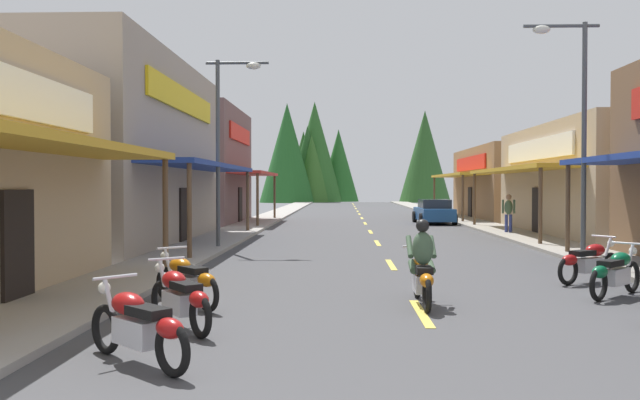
% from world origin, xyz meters
% --- Properties ---
extents(ground, '(10.32, 99.67, 0.10)m').
position_xyz_m(ground, '(0.00, 34.84, -0.05)').
color(ground, '#424244').
extents(sidewalk_left, '(2.13, 99.67, 0.12)m').
position_xyz_m(sidewalk_left, '(-6.23, 34.84, 0.06)').
color(sidewalk_left, '#9E9991').
rests_on(sidewalk_left, ground).
extents(sidewalk_right, '(2.13, 99.67, 0.12)m').
position_xyz_m(sidewalk_right, '(6.23, 34.84, 0.06)').
color(sidewalk_right, gray).
rests_on(sidewalk_right, ground).
extents(centerline_dashes, '(0.16, 77.80, 0.01)m').
position_xyz_m(centerline_dashes, '(0.00, 40.69, 0.01)').
color(centerline_dashes, '#E0C64C').
rests_on(centerline_dashes, ground).
extents(storefront_left_middle, '(8.49, 13.15, 6.89)m').
position_xyz_m(storefront_left_middle, '(-10.61, 21.58, 3.44)').
color(storefront_left_middle, gray).
rests_on(storefront_left_middle, ground).
extents(storefront_left_far, '(10.44, 9.87, 6.63)m').
position_xyz_m(storefront_left_far, '(-11.58, 35.05, 3.32)').
color(storefront_left_far, brown).
rests_on(storefront_left_far, ground).
extents(storefront_right_middle, '(10.27, 13.16, 4.85)m').
position_xyz_m(storefront_right_middle, '(11.49, 26.51, 2.43)').
color(storefront_right_middle, tan).
rests_on(storefront_right_middle, ground).
extents(storefront_right_far, '(8.83, 13.43, 4.73)m').
position_xyz_m(storefront_right_far, '(10.76, 41.40, 2.37)').
color(storefront_right_far, olive).
rests_on(storefront_right_far, ground).
extents(streetlamp_left, '(2.13, 0.30, 6.43)m').
position_xyz_m(streetlamp_left, '(-5.24, 19.47, 4.17)').
color(streetlamp_left, '#474C51').
rests_on(streetlamp_left, ground).
extents(streetlamp_right, '(2.13, 0.30, 6.83)m').
position_xyz_m(streetlamp_right, '(5.26, 16.32, 4.39)').
color(streetlamp_right, '#474C51').
rests_on(streetlamp_right, ground).
extents(motorcycle_parked_right_3, '(1.61, 1.56, 1.04)m').
position_xyz_m(motorcycle_parked_right_3, '(3.98, 10.32, 0.49)').
color(motorcycle_parked_right_3, black).
rests_on(motorcycle_parked_right_3, ground).
extents(motorcycle_parked_right_4, '(1.83, 1.28, 1.04)m').
position_xyz_m(motorcycle_parked_right_4, '(4.17, 12.18, 0.49)').
color(motorcycle_parked_right_4, black).
rests_on(motorcycle_parked_right_4, ground).
extents(motorcycle_parked_left_0, '(1.67, 1.49, 1.04)m').
position_xyz_m(motorcycle_parked_left_0, '(-3.80, 5.23, 0.49)').
color(motorcycle_parked_left_0, black).
rests_on(motorcycle_parked_left_0, ground).
extents(motorcycle_parked_left_1, '(1.37, 1.77, 1.04)m').
position_xyz_m(motorcycle_parked_left_1, '(-3.79, 7.20, 0.49)').
color(motorcycle_parked_left_1, black).
rests_on(motorcycle_parked_left_1, ground).
extents(motorcycle_parked_left_2, '(1.54, 1.63, 1.04)m').
position_xyz_m(motorcycle_parked_left_2, '(-4.13, 9.05, 0.49)').
color(motorcycle_parked_left_2, black).
rests_on(motorcycle_parked_left_2, ground).
extents(rider_cruising_lead, '(0.60, 2.14, 1.57)m').
position_xyz_m(rider_cruising_lead, '(0.10, 9.29, 0.66)').
color(rider_cruising_lead, black).
rests_on(rider_cruising_lead, ground).
extents(pedestrian_browsing, '(0.56, 0.34, 1.80)m').
position_xyz_m(pedestrian_browsing, '(6.04, 26.56, 1.06)').
color(pedestrian_browsing, '#333F8C').
rests_on(pedestrian_browsing, ground).
extents(parked_car_curbside, '(2.13, 4.34, 1.40)m').
position_xyz_m(parked_car_curbside, '(3.96, 35.09, 0.69)').
color(parked_car_curbside, '#1E4C8C').
rests_on(parked_car_curbside, ground).
extents(treeline_backdrop, '(25.56, 12.64, 13.90)m').
position_xyz_m(treeline_backdrop, '(-3.20, 86.33, 6.02)').
color(treeline_backdrop, '#316023').
rests_on(treeline_backdrop, ground).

